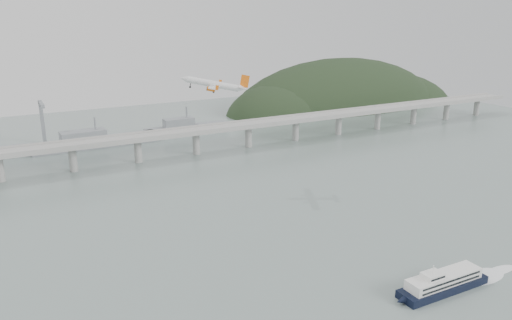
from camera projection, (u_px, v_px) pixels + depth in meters
ground at (308, 257)px, 247.98m from camera, size 900.00×900.00×0.00m
bridge at (172, 137)px, 411.20m from camera, size 800.00×22.00×23.90m
headland at (347, 118)px, 662.55m from camera, size 365.00×155.00×156.00m
ferry at (443, 283)px, 217.67m from camera, size 73.98×13.20×13.97m
airliner at (215, 85)px, 305.47m from camera, size 39.47×37.35×11.21m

